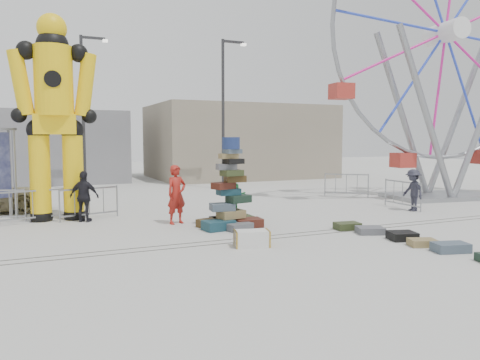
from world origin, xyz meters
name	(u,v)px	position (x,y,z in m)	size (l,w,h in m)	color
ground	(299,242)	(0.00, 0.00, 0.00)	(90.00, 90.00, 0.00)	#9E9E99
track_line_near	(288,237)	(0.00, 0.60, 0.00)	(40.00, 0.04, 0.01)	#47443F
track_line_far	(281,234)	(0.00, 1.00, 0.00)	(40.00, 0.04, 0.01)	#47443F
building_right	(239,142)	(7.00, 20.00, 2.50)	(12.00, 8.00, 5.00)	gray
building_left	(41,147)	(-6.00, 22.00, 2.20)	(10.00, 8.00, 4.40)	gray
lamp_post_right	(225,106)	(3.09, 13.00, 4.48)	(1.41, 0.25, 8.00)	#2D2D30
lamp_post_left	(85,105)	(-3.91, 15.00, 4.48)	(1.41, 0.25, 8.00)	#2D2D30
suitcase_tower	(230,202)	(-0.92, 2.62, 0.78)	(1.96, 1.74, 2.78)	#1A414F
crash_test_dummy	(55,110)	(-5.72, 6.14, 3.69)	(2.79, 1.23, 7.01)	black
ferris_wheel	(445,54)	(10.67, 5.30, 6.50)	(11.30, 3.41, 13.20)	gray
steamer_trunk	(252,238)	(-1.39, 0.02, 0.20)	(0.88, 0.51, 0.41)	silver
row_case_0	(347,226)	(2.21, 0.88, 0.11)	(0.74, 0.50, 0.21)	#343F1F
row_case_1	(370,230)	(2.42, 0.08, 0.10)	(0.75, 0.58, 0.20)	#5C5E64
row_case_2	(402,236)	(2.66, -0.95, 0.11)	(0.70, 0.59, 0.23)	black
row_case_3	(422,243)	(2.61, -1.72, 0.09)	(0.67, 0.46, 0.19)	olive
row_case_4	(451,247)	(2.78, -2.46, 0.11)	(0.84, 0.50, 0.23)	#4A5A69
barricade_dummy_b	(33,206)	(-6.50, 5.88, 0.55)	(2.00, 0.10, 1.10)	gray
barricade_dummy_c	(89,203)	(-4.73, 5.89, 0.55)	(2.00, 0.10, 1.10)	gray
barricade_wheel_front	(402,195)	(6.77, 3.48, 0.55)	(2.00, 0.10, 1.10)	gray
barricade_wheel_back	(346,185)	(7.06, 7.49, 0.55)	(2.00, 0.10, 1.10)	gray
pedestrian_red	(177,194)	(-2.25, 3.88, 0.95)	(0.69, 0.45, 1.90)	maroon
pedestrian_green	(234,197)	(-0.47, 3.38, 0.85)	(0.82, 0.64, 1.70)	#175E2B
pedestrian_black	(84,197)	(-4.93, 5.41, 0.84)	(0.99, 0.41, 1.69)	black
pedestrian_grey	(413,190)	(6.69, 2.86, 0.79)	(1.02, 0.59, 1.58)	#242531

